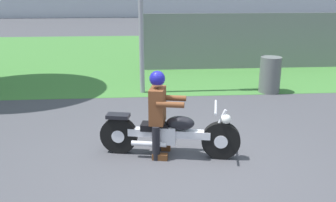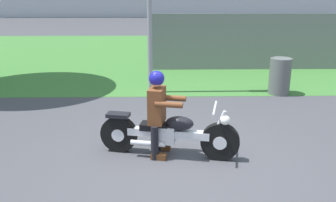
# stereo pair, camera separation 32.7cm
# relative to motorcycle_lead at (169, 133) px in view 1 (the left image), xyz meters

# --- Properties ---
(ground) EXTENTS (120.00, 120.00, 0.00)m
(ground) POSITION_rel_motorcycle_lead_xyz_m (0.11, -0.36, -0.38)
(ground) COLOR #424247
(grass_verge) EXTENTS (60.00, 12.00, 0.01)m
(grass_verge) POSITION_rel_motorcycle_lead_xyz_m (0.11, 9.29, -0.37)
(grass_verge) COLOR #3D7533
(grass_verge) RESTS_ON ground
(motorcycle_lead) EXTENTS (2.21, 0.78, 0.86)m
(motorcycle_lead) POSITION_rel_motorcycle_lead_xyz_m (0.00, 0.00, 0.00)
(motorcycle_lead) COLOR black
(motorcycle_lead) RESTS_ON ground
(rider_lead) EXTENTS (0.61, 0.54, 1.38)m
(rider_lead) POSITION_rel_motorcycle_lead_xyz_m (-0.16, 0.04, 0.43)
(rider_lead) COLOR black
(rider_lead) RESTS_ON ground
(trash_can) EXTENTS (0.53, 0.53, 0.91)m
(trash_can) POSITION_rel_motorcycle_lead_xyz_m (2.86, 3.51, 0.08)
(trash_can) COLOR #595E5B
(trash_can) RESTS_ON ground
(fence_segment) EXTENTS (7.00, 0.06, 1.80)m
(fence_segment) POSITION_rel_motorcycle_lead_xyz_m (3.07, 6.42, 0.52)
(fence_segment) COLOR slate
(fence_segment) RESTS_ON ground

